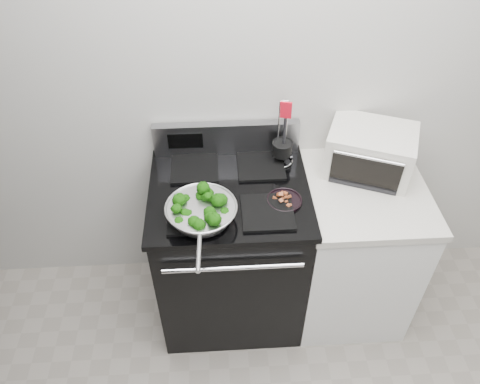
{
  "coord_description": "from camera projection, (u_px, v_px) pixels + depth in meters",
  "views": [
    {
      "loc": [
        -0.35,
        -0.27,
        2.49
      ],
      "look_at": [
        -0.25,
        1.36,
        0.98
      ],
      "focal_mm": 35.0,
      "sensor_mm": 36.0,
      "label": 1
    }
  ],
  "objects": [
    {
      "name": "utensil_holder",
      "position": [
        282.0,
        151.0,
        2.4
      ],
      "size": [
        0.12,
        0.12,
        0.37
      ],
      "rotation": [
        0.0,
        0.0,
        -0.26
      ],
      "color": "silver",
      "rests_on": "gas_range"
    },
    {
      "name": "skillet",
      "position": [
        201.0,
        212.0,
        2.1
      ],
      "size": [
        0.33,
        0.52,
        0.07
      ],
      "rotation": [
        0.0,
        0.0,
        -0.03
      ],
      "color": "silver",
      "rests_on": "gas_range"
    },
    {
      "name": "broccoli_pile",
      "position": [
        201.0,
        208.0,
        2.09
      ],
      "size": [
        0.26,
        0.26,
        0.09
      ],
      "primitive_type": null,
      "color": "black",
      "rests_on": "skillet"
    },
    {
      "name": "bacon_plate",
      "position": [
        284.0,
        199.0,
        2.21
      ],
      "size": [
        0.17,
        0.17,
        0.04
      ],
      "rotation": [
        0.0,
        0.0,
        -0.2
      ],
      "color": "black",
      "rests_on": "gas_range"
    },
    {
      "name": "toaster_oven",
      "position": [
        370.0,
        151.0,
        2.36
      ],
      "size": [
        0.51,
        0.45,
        0.24
      ],
      "rotation": [
        0.0,
        0.0,
        -0.38
      ],
      "color": "silver",
      "rests_on": "counter"
    },
    {
      "name": "gas_range",
      "position": [
        230.0,
        251.0,
        2.6
      ],
      "size": [
        0.79,
        0.69,
        1.13
      ],
      "color": "black",
      "rests_on": "floor"
    },
    {
      "name": "back_wall",
      "position": [
        286.0,
        80.0,
        2.27
      ],
      "size": [
        4.0,
        0.02,
        2.7
      ],
      "primitive_type": "cube",
      "color": "#BCBAB2",
      "rests_on": "ground"
    },
    {
      "name": "counter",
      "position": [
        351.0,
        249.0,
        2.64
      ],
      "size": [
        0.62,
        0.68,
        0.92
      ],
      "color": "white",
      "rests_on": "floor"
    }
  ]
}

